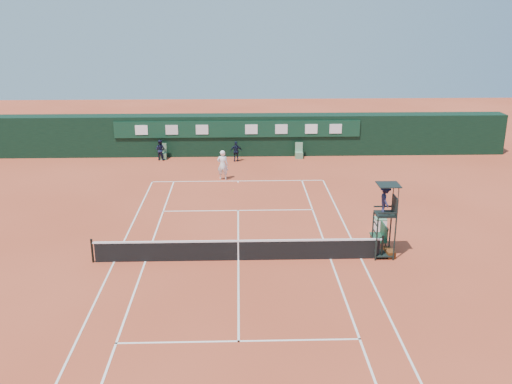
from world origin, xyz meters
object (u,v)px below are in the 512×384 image
(umpire_chair, at_px, (386,205))
(player_bench, at_px, (381,235))
(cooler, at_px, (380,224))
(player, at_px, (223,165))
(tennis_net, at_px, (238,250))

(umpire_chair, distance_m, player_bench, 2.17)
(cooler, relative_size, player, 0.33)
(tennis_net, xyz_separation_m, player, (-0.98, 12.28, 0.46))
(player_bench, bearing_deg, umpire_chair, -99.15)
(umpire_chair, distance_m, player, 14.27)
(umpire_chair, xyz_separation_m, player, (-7.45, 12.07, -1.49))
(player_bench, relative_size, player, 0.62)
(umpire_chair, height_order, cooler, umpire_chair)
(cooler, height_order, player, player)
(cooler, bearing_deg, player_bench, -103.18)
(player_bench, bearing_deg, player, 124.81)
(player, bearing_deg, cooler, 136.88)
(tennis_net, xyz_separation_m, cooler, (7.13, 3.36, -0.18))
(player, bearing_deg, player_bench, 129.40)
(cooler, distance_m, player, 12.07)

